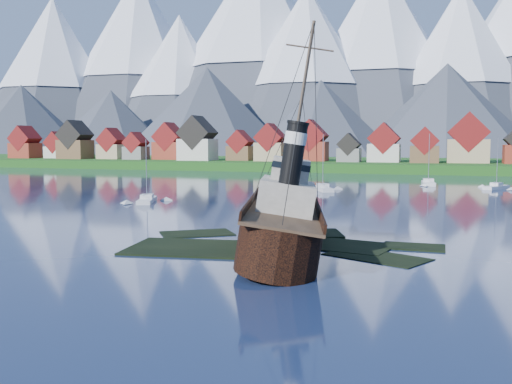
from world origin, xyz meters
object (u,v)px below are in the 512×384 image
(sailboat_d, at_px, (496,188))
(sailboat_a, at_px, (147,201))
(tugboat_wreck, at_px, (282,221))
(sailboat_e, at_px, (428,184))
(sailboat_c, at_px, (323,189))

(sailboat_d, bearing_deg, sailboat_a, -110.54)
(tugboat_wreck, height_order, sailboat_d, tugboat_wreck)
(sailboat_a, relative_size, sailboat_e, 0.88)
(tugboat_wreck, distance_m, sailboat_e, 90.20)
(sailboat_c, bearing_deg, sailboat_a, -153.25)
(sailboat_c, distance_m, sailboat_d, 38.96)
(sailboat_d, distance_m, sailboat_e, 16.13)
(sailboat_c, distance_m, sailboat_e, 31.13)
(tugboat_wreck, bearing_deg, sailboat_e, 68.35)
(tugboat_wreck, distance_m, sailboat_a, 48.15)
(sailboat_c, xyz_separation_m, sailboat_d, (35.57, 15.91, -0.01))
(sailboat_c, relative_size, sailboat_e, 0.97)
(sailboat_e, bearing_deg, tugboat_wreck, -101.81)
(sailboat_a, distance_m, sailboat_d, 76.76)
(tugboat_wreck, bearing_deg, sailboat_c, 83.80)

